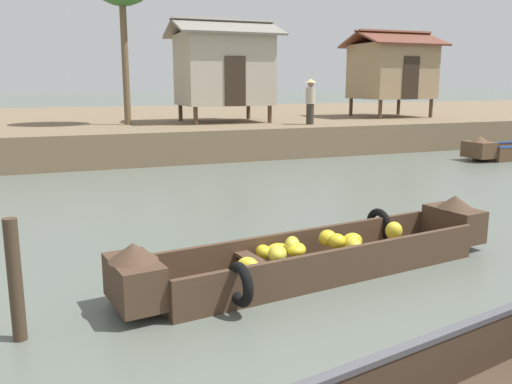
# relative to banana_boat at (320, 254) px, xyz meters

# --- Properties ---
(ground_plane) EXTENTS (300.00, 300.00, 0.00)m
(ground_plane) POSITION_rel_banana_boat_xyz_m (-0.94, 5.45, -0.28)
(ground_plane) COLOR #596056
(riverbank_strip) EXTENTS (160.00, 20.00, 1.06)m
(riverbank_strip) POSITION_rel_banana_boat_xyz_m (-0.94, 20.34, 0.25)
(riverbank_strip) COLOR #756047
(riverbank_strip) RESTS_ON ground
(banana_boat) EXTENTS (5.79, 2.19, 0.82)m
(banana_boat) POSITION_rel_banana_boat_xyz_m (0.00, 0.00, 0.00)
(banana_boat) COLOR #473323
(banana_boat) RESTS_ON ground
(stilt_house_mid_right) EXTENTS (4.03, 3.22, 3.90)m
(stilt_house_mid_right) POSITION_rel_banana_boat_xyz_m (3.26, 14.13, 2.86)
(stilt_house_mid_right) COLOR #4C3826
(stilt_house_mid_right) RESTS_ON riverbank_strip
(stilt_house_right) EXTENTS (3.75, 3.26, 3.78)m
(stilt_house_right) POSITION_rel_banana_boat_xyz_m (11.33, 14.56, 2.86)
(stilt_house_right) COLOR #4C3826
(stilt_house_right) RESTS_ON riverbank_strip
(vendor_person) EXTENTS (0.44, 0.44, 1.66)m
(vendor_person) POSITION_rel_banana_boat_xyz_m (5.81, 11.70, 1.71)
(vendor_person) COLOR #332D28
(vendor_person) RESTS_ON riverbank_strip
(mooring_post) EXTENTS (0.14, 0.14, 1.28)m
(mooring_post) POSITION_rel_banana_boat_xyz_m (-3.76, -0.61, 0.36)
(mooring_post) COLOR #423323
(mooring_post) RESTS_ON ground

